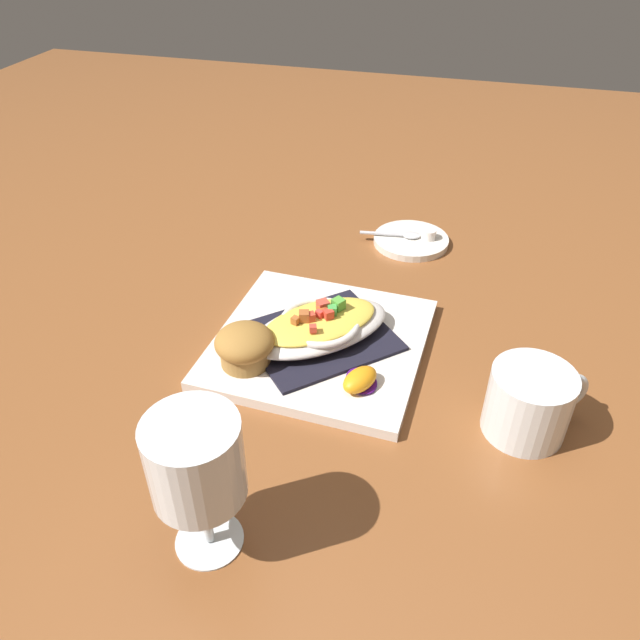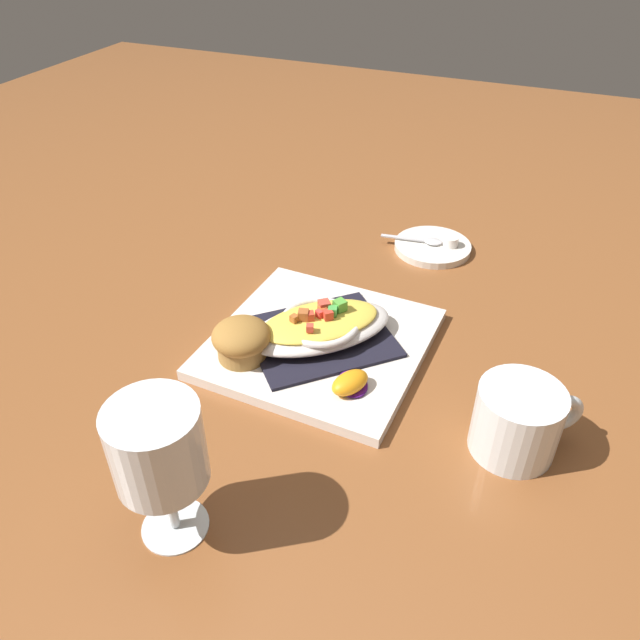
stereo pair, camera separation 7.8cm
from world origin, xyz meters
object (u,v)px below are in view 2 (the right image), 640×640
(spoon, at_px, (427,241))
(square_plate, at_px, (320,343))
(muffin, at_px, (242,340))
(creamer_saucer, at_px, (433,247))
(stemmed_glass, at_px, (158,453))
(creamer_cup_0, at_px, (451,242))
(orange_garnish, at_px, (351,383))
(coffee_mug, at_px, (517,424))
(gratin_dish, at_px, (320,325))

(spoon, bearing_deg, square_plate, -101.86)
(muffin, height_order, creamer_saucer, muffin)
(stemmed_glass, relative_size, spoon, 1.52)
(creamer_saucer, bearing_deg, creamer_cup_0, 8.35)
(orange_garnish, relative_size, coffee_mug, 0.60)
(coffee_mug, bearing_deg, creamer_cup_0, 112.24)
(gratin_dish, relative_size, muffin, 2.82)
(spoon, bearing_deg, muffin, -110.52)
(creamer_saucer, bearing_deg, square_plate, -103.52)
(muffin, bearing_deg, stemmed_glass, -77.42)
(muffin, height_order, stemmed_glass, stemmed_glass)
(gratin_dish, height_order, spoon, gratin_dish)
(gratin_dish, bearing_deg, orange_garnish, -46.79)
(spoon, relative_size, creamer_cup_0, 4.21)
(orange_garnish, xyz_separation_m, spoon, (-0.01, 0.38, -0.01))
(coffee_mug, distance_m, spoon, 0.43)
(coffee_mug, height_order, creamer_cup_0, coffee_mug)
(gratin_dish, xyz_separation_m, muffin, (-0.08, -0.07, 0.00))
(muffin, height_order, orange_garnish, muffin)
(stemmed_glass, bearing_deg, orange_garnish, 68.07)
(gratin_dish, xyz_separation_m, coffee_mug, (0.26, -0.08, -0.00))
(muffin, xyz_separation_m, coffee_mug, (0.33, -0.01, -0.00))
(orange_garnish, relative_size, creamer_saucer, 0.54)
(stemmed_glass, bearing_deg, coffee_mug, 38.81)
(orange_garnish, bearing_deg, coffee_mug, -1.16)
(creamer_saucer, bearing_deg, spoon, -171.65)
(square_plate, distance_m, stemmed_glass, 0.32)
(square_plate, distance_m, gratin_dish, 0.03)
(square_plate, relative_size, gratin_dish, 1.28)
(coffee_mug, relative_size, stemmed_glass, 0.72)
(creamer_saucer, xyz_separation_m, spoon, (-0.01, -0.00, 0.01))
(gratin_dish, xyz_separation_m, creamer_cup_0, (0.10, 0.31, -0.02))
(creamer_saucer, bearing_deg, coffee_mug, -64.10)
(gratin_dish, height_order, orange_garnish, gratin_dish)
(muffin, distance_m, coffee_mug, 0.33)
(gratin_dish, bearing_deg, coffee_mug, -16.75)
(coffee_mug, distance_m, stemmed_glass, 0.37)
(muffin, bearing_deg, square_plate, 42.53)
(creamer_cup_0, bearing_deg, gratin_dish, -108.10)
(stemmed_glass, bearing_deg, muffin, 102.58)
(gratin_dish, distance_m, creamer_saucer, 0.31)
(muffin, height_order, creamer_cup_0, muffin)
(gratin_dish, xyz_separation_m, orange_garnish, (0.07, -0.07, -0.01))
(coffee_mug, bearing_deg, square_plate, 163.26)
(stemmed_glass, xyz_separation_m, spoon, (0.09, 0.61, -0.09))
(square_plate, height_order, coffee_mug, coffee_mug)
(muffin, relative_size, creamer_saucer, 0.59)
(gratin_dish, xyz_separation_m, stemmed_glass, (-0.02, -0.30, 0.07))
(square_plate, bearing_deg, muffin, -137.47)
(creamer_saucer, height_order, creamer_cup_0, creamer_cup_0)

